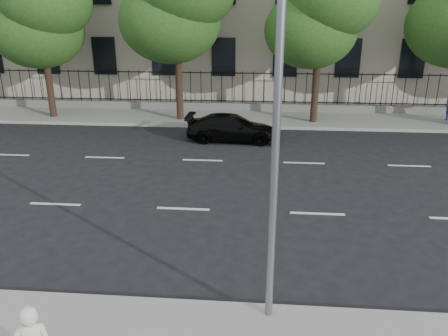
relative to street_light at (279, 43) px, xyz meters
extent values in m
plane|color=black|center=(-2.50, 1.77, -5.15)|extent=(120.00, 120.00, 0.00)
cube|color=gray|center=(-2.50, 15.77, -5.07)|extent=(60.00, 4.00, 0.15)
cube|color=slate|center=(-2.50, 17.47, -4.80)|extent=(30.00, 0.50, 0.40)
cube|color=black|center=(-2.50, 17.47, -4.50)|extent=(28.80, 0.05, 0.05)
cube|color=black|center=(-2.50, 17.47, -2.90)|extent=(28.80, 0.05, 0.05)
cylinder|color=slate|center=(0.00, -0.53, -1.00)|extent=(0.14, 0.14, 8.00)
cylinder|color=#382619|center=(-11.50, 14.97, -3.51)|extent=(0.36, 0.36, 2.97)
ellipsoid|color=#22501A|center=(-11.90, 15.27, -0.52)|extent=(4.75, 4.75, 3.90)
ellipsoid|color=#22501A|center=(-11.00, 14.77, 0.85)|extent=(4.50, 4.50, 3.70)
cylinder|color=#382619|center=(-4.50, 14.97, -3.34)|extent=(0.36, 0.36, 3.32)
ellipsoid|color=#22501A|center=(-4.90, 15.27, -0.05)|extent=(5.13, 5.13, 4.21)
cylinder|color=#382619|center=(2.50, 14.97, -3.46)|extent=(0.36, 0.36, 3.08)
ellipsoid|color=#22501A|center=(2.10, 15.27, -0.48)|extent=(4.56, 4.56, 3.74)
ellipsoid|color=#22501A|center=(3.00, 14.77, 0.84)|extent=(4.32, 4.32, 3.55)
imported|color=black|center=(-1.51, 11.63, -4.55)|extent=(4.19, 1.81, 1.20)
camera|label=1|loc=(-0.28, -7.52, 0.54)|focal=35.00mm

